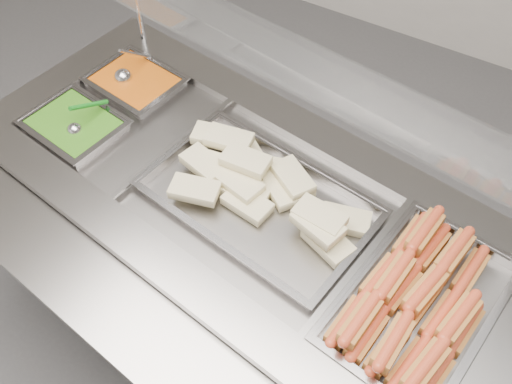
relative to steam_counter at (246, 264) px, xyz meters
The scene contains 11 objects.
steam_counter is the anchor object (origin of this frame).
tray_rail 0.62m from the steam_counter, 97.91° to the right, with size 1.72×0.58×0.05m.
sneeze_guard 0.80m from the steam_counter, 82.10° to the left, with size 1.59×0.49×0.42m.
pan_hotdogs 0.71m from the steam_counter, ahead, with size 0.39×0.56×0.09m.
pan_wraps 0.41m from the steam_counter, ahead, with size 0.69×0.46×0.07m.
pan_beans 0.74m from the steam_counter, 159.43° to the left, with size 0.31×0.26×0.09m.
pan_peas 0.74m from the steam_counter, behind, with size 0.31×0.26×0.09m.
hotdogs_in_buns 0.73m from the steam_counter, ahead, with size 0.32×0.52×0.11m.
tortilla_wraps 0.45m from the steam_counter, 41.48° to the left, with size 0.65×0.35×0.09m.
ladle 0.79m from the steam_counter, 161.30° to the left, with size 0.07×0.18×0.15m.
serving_spoon 0.74m from the steam_counter, behind, with size 0.05×0.17×0.12m.
Camera 1 is at (0.46, -0.56, 2.17)m, focal length 40.00 mm.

